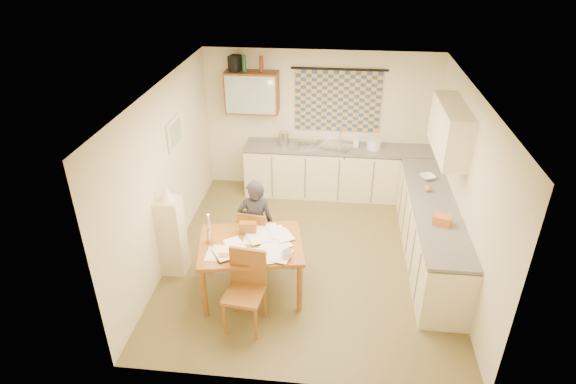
# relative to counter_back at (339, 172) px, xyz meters

# --- Properties ---
(floor) EXTENTS (4.00, 4.50, 0.02)m
(floor) POSITION_rel_counter_back_xyz_m (-0.38, -1.95, -0.46)
(floor) COLOR brown
(floor) RESTS_ON ground
(ceiling) EXTENTS (4.00, 4.50, 0.02)m
(ceiling) POSITION_rel_counter_back_xyz_m (-0.38, -1.95, 2.06)
(ceiling) COLOR white
(ceiling) RESTS_ON floor
(wall_back) EXTENTS (4.00, 0.02, 2.50)m
(wall_back) POSITION_rel_counter_back_xyz_m (-0.38, 0.31, 0.80)
(wall_back) COLOR beige
(wall_back) RESTS_ON floor
(wall_front) EXTENTS (4.00, 0.02, 2.50)m
(wall_front) POSITION_rel_counter_back_xyz_m (-0.38, -4.21, 0.80)
(wall_front) COLOR beige
(wall_front) RESTS_ON floor
(wall_left) EXTENTS (0.02, 4.50, 2.50)m
(wall_left) POSITION_rel_counter_back_xyz_m (-2.39, -1.95, 0.80)
(wall_left) COLOR beige
(wall_left) RESTS_ON floor
(wall_right) EXTENTS (0.02, 4.50, 2.50)m
(wall_right) POSITION_rel_counter_back_xyz_m (1.63, -1.95, 0.80)
(wall_right) COLOR beige
(wall_right) RESTS_ON floor
(window_blind) EXTENTS (1.45, 0.03, 1.05)m
(window_blind) POSITION_rel_counter_back_xyz_m (-0.08, 0.27, 1.20)
(window_blind) COLOR navy
(window_blind) RESTS_ON wall_back
(curtain_rod) EXTENTS (1.60, 0.04, 0.04)m
(curtain_rod) POSITION_rel_counter_back_xyz_m (-0.08, 0.25, 1.75)
(curtain_rod) COLOR black
(curtain_rod) RESTS_ON wall_back
(wall_cabinet) EXTENTS (0.90, 0.34, 0.70)m
(wall_cabinet) POSITION_rel_counter_back_xyz_m (-1.53, 0.13, 1.35)
(wall_cabinet) COLOR brown
(wall_cabinet) RESTS_ON wall_back
(wall_cabinet_glass) EXTENTS (0.84, 0.02, 0.64)m
(wall_cabinet_glass) POSITION_rel_counter_back_xyz_m (-1.53, -0.04, 1.35)
(wall_cabinet_glass) COLOR #99B2A5
(wall_cabinet_glass) RESTS_ON wall_back
(upper_cabinet_right) EXTENTS (0.34, 1.30, 0.70)m
(upper_cabinet_right) POSITION_rel_counter_back_xyz_m (1.45, -1.40, 1.40)
(upper_cabinet_right) COLOR beige
(upper_cabinet_right) RESTS_ON wall_right
(framed_print) EXTENTS (0.04, 0.50, 0.40)m
(framed_print) POSITION_rel_counter_back_xyz_m (-2.35, -1.55, 1.25)
(framed_print) COLOR #F9EACE
(framed_print) RESTS_ON wall_left
(print_canvas) EXTENTS (0.01, 0.42, 0.32)m
(print_canvas) POSITION_rel_counter_back_xyz_m (-2.33, -1.55, 1.25)
(print_canvas) COLOR beige
(print_canvas) RESTS_ON wall_left
(counter_back) EXTENTS (3.30, 0.62, 0.92)m
(counter_back) POSITION_rel_counter_back_xyz_m (0.00, 0.00, 0.00)
(counter_back) COLOR beige
(counter_back) RESTS_ON floor
(counter_right) EXTENTS (0.62, 2.95, 0.92)m
(counter_right) POSITION_rel_counter_back_xyz_m (1.32, -1.81, -0.00)
(counter_right) COLOR beige
(counter_right) RESTS_ON floor
(stove) EXTENTS (0.57, 0.57, 0.89)m
(stove) POSITION_rel_counter_back_xyz_m (1.32, -2.97, -0.01)
(stove) COLOR white
(stove) RESTS_ON floor
(sink) EXTENTS (0.68, 0.62, 0.10)m
(sink) POSITION_rel_counter_back_xyz_m (-0.08, 0.00, 0.43)
(sink) COLOR silver
(sink) RESTS_ON counter_back
(tap) EXTENTS (0.03, 0.03, 0.28)m
(tap) POSITION_rel_counter_back_xyz_m (-0.01, 0.18, 0.61)
(tap) COLOR silver
(tap) RESTS_ON counter_back
(dish_rack) EXTENTS (0.41, 0.38, 0.06)m
(dish_rack) POSITION_rel_counter_back_xyz_m (-0.57, 0.00, 0.50)
(dish_rack) COLOR silver
(dish_rack) RESTS_ON counter_back
(kettle) EXTENTS (0.21, 0.21, 0.24)m
(kettle) POSITION_rel_counter_back_xyz_m (-0.98, 0.00, 0.59)
(kettle) COLOR silver
(kettle) RESTS_ON counter_back
(mixing_bowl) EXTENTS (0.29, 0.29, 0.16)m
(mixing_bowl) POSITION_rel_counter_back_xyz_m (0.57, 0.00, 0.55)
(mixing_bowl) COLOR white
(mixing_bowl) RESTS_ON counter_back
(soap_bottle) EXTENTS (0.11, 0.11, 0.19)m
(soap_bottle) POSITION_rel_counter_back_xyz_m (0.27, 0.05, 0.56)
(soap_bottle) COLOR white
(soap_bottle) RESTS_ON counter_back
(bowl) EXTENTS (0.38, 0.38, 0.06)m
(bowl) POSITION_rel_counter_back_xyz_m (1.32, -1.05, 0.50)
(bowl) COLOR white
(bowl) RESTS_ON counter_right
(orange_bag) EXTENTS (0.26, 0.23, 0.12)m
(orange_bag) POSITION_rel_counter_back_xyz_m (1.32, -2.32, 0.53)
(orange_bag) COLOR #CD652E
(orange_bag) RESTS_ON counter_right
(fruit_orange) EXTENTS (0.10, 0.10, 0.10)m
(fruit_orange) POSITION_rel_counter_back_xyz_m (1.27, -1.46, 0.52)
(fruit_orange) COLOR #CD652E
(fruit_orange) RESTS_ON counter_right
(speaker) EXTENTS (0.21, 0.24, 0.26)m
(speaker) POSITION_rel_counter_back_xyz_m (-1.80, 0.13, 1.83)
(speaker) COLOR black
(speaker) RESTS_ON wall_cabinet
(bottle_green) EXTENTS (0.07, 0.07, 0.26)m
(bottle_green) POSITION_rel_counter_back_xyz_m (-1.65, 0.13, 1.83)
(bottle_green) COLOR #195926
(bottle_green) RESTS_ON wall_cabinet
(bottle_brown) EXTENTS (0.07, 0.07, 0.26)m
(bottle_brown) POSITION_rel_counter_back_xyz_m (-1.36, 0.13, 1.83)
(bottle_brown) COLOR brown
(bottle_brown) RESTS_ON wall_cabinet
(dining_table) EXTENTS (1.44, 1.20, 0.75)m
(dining_table) POSITION_rel_counter_back_xyz_m (-1.08, -2.77, -0.07)
(dining_table) COLOR brown
(dining_table) RESTS_ON floor
(chair_far) EXTENTS (0.46, 0.46, 0.90)m
(chair_far) POSITION_rel_counter_back_xyz_m (-1.13, -2.17, -0.17)
(chair_far) COLOR brown
(chair_far) RESTS_ON floor
(chair_near) EXTENTS (0.49, 0.49, 0.98)m
(chair_near) POSITION_rel_counter_back_xyz_m (-1.05, -3.40, -0.15)
(chair_near) COLOR brown
(chair_near) RESTS_ON floor
(person) EXTENTS (0.61, 0.50, 1.35)m
(person) POSITION_rel_counter_back_xyz_m (-1.12, -2.20, 0.22)
(person) COLOR black
(person) RESTS_ON floor
(shelf_stand) EXTENTS (0.32, 0.30, 1.14)m
(shelf_stand) POSITION_rel_counter_back_xyz_m (-2.22, -2.47, 0.12)
(shelf_stand) COLOR beige
(shelf_stand) RESTS_ON floor
(lampshade) EXTENTS (0.20, 0.20, 0.22)m
(lampshade) POSITION_rel_counter_back_xyz_m (-2.22, -2.47, 0.80)
(lampshade) COLOR #F9EACE
(lampshade) RESTS_ON shelf_stand
(letter_rack) EXTENTS (0.23, 0.12, 0.16)m
(letter_rack) POSITION_rel_counter_back_xyz_m (-1.16, -2.54, 0.38)
(letter_rack) COLOR brown
(letter_rack) RESTS_ON dining_table
(mug) EXTENTS (0.22, 0.22, 0.10)m
(mug) POSITION_rel_counter_back_xyz_m (-0.59, -3.03, 0.35)
(mug) COLOR white
(mug) RESTS_ON dining_table
(magazine) EXTENTS (0.42, 0.43, 0.03)m
(magazine) POSITION_rel_counter_back_xyz_m (-1.46, -3.11, 0.31)
(magazine) COLOR maroon
(magazine) RESTS_ON dining_table
(book) EXTENTS (0.24, 0.28, 0.02)m
(book) POSITION_rel_counter_back_xyz_m (-1.44, -2.93, 0.31)
(book) COLOR #CD652E
(book) RESTS_ON dining_table
(orange_box) EXTENTS (0.13, 0.09, 0.04)m
(orange_box) POSITION_rel_counter_back_xyz_m (-1.35, -3.10, 0.32)
(orange_box) COLOR #CD652E
(orange_box) RESTS_ON dining_table
(eyeglasses) EXTENTS (0.13, 0.06, 0.02)m
(eyeglasses) POSITION_rel_counter_back_xyz_m (-0.86, -3.04, 0.31)
(eyeglasses) COLOR black
(eyeglasses) RESTS_ON dining_table
(candle_holder) EXTENTS (0.07, 0.07, 0.18)m
(candle_holder) POSITION_rel_counter_back_xyz_m (-1.60, -2.80, 0.39)
(candle_holder) COLOR silver
(candle_holder) RESTS_ON dining_table
(candle) EXTENTS (0.02, 0.02, 0.22)m
(candle) POSITION_rel_counter_back_xyz_m (-1.59, -2.79, 0.59)
(candle) COLOR white
(candle) RESTS_ON dining_table
(candle_flame) EXTENTS (0.02, 0.02, 0.02)m
(candle_flame) POSITION_rel_counter_back_xyz_m (-1.58, -2.81, 0.71)
(candle_flame) COLOR #FFCC66
(candle_flame) RESTS_ON dining_table
(papers) EXTENTS (1.06, 0.97, 0.03)m
(papers) POSITION_rel_counter_back_xyz_m (-0.98, -2.78, 0.31)
(papers) COLOR white
(papers) RESTS_ON dining_table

